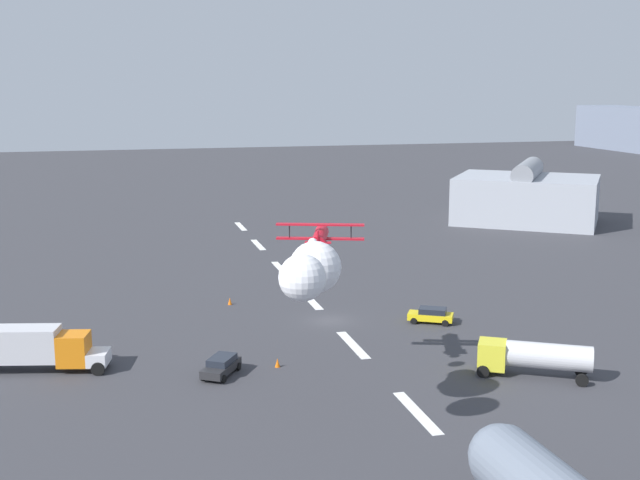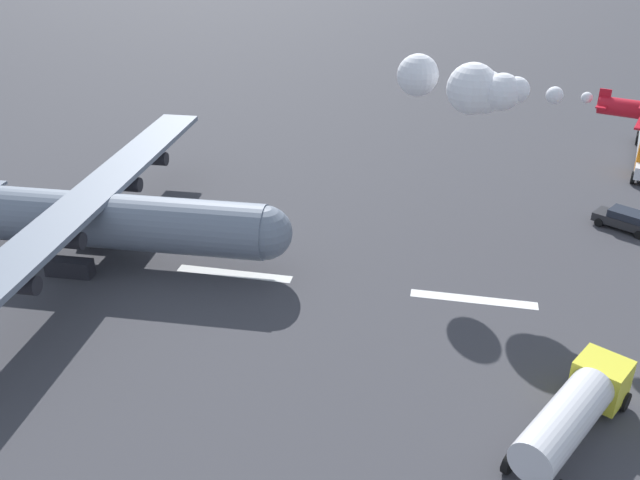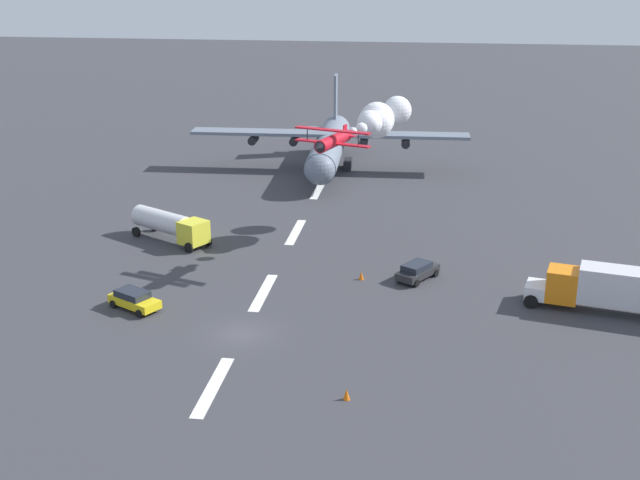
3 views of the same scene
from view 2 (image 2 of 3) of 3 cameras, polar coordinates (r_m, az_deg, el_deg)
name	(u,v)px [view 2 (image 2 of 3)]	position (r m, az deg, el deg)	size (l,w,h in m)	color
runway_stripe_5	(473,299)	(44.64, 12.75, -4.88)	(8.00, 0.90, 0.01)	white
runway_stripe_6	(234,274)	(46.68, -7.19, -2.82)	(8.00, 0.90, 0.01)	white
cargo_transport_plane	(107,218)	(48.62, -17.42, 1.76)	(26.04, 36.05, 11.01)	slate
stunt_biplane_red	(480,88)	(47.43, 13.31, 12.29)	(18.78, 9.66, 3.47)	red
fuel_tanker_truck	(574,411)	(34.76, 20.57, -13.25)	(6.65, 8.94, 2.90)	yellow
followme_car_yellow	(625,219)	(56.97, 24.23, 1.60)	(4.68, 3.84, 1.52)	#262628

